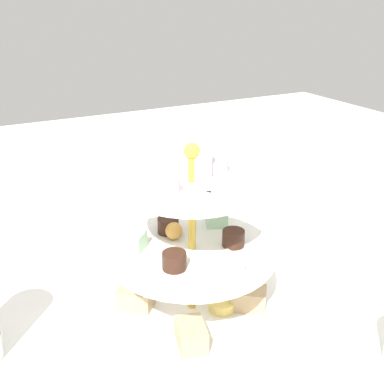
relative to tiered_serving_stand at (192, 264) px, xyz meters
The scene contains 4 objects.
ground_plane 0.08m from the tiered_serving_stand, 163.62° to the right, with size 2.40×2.40×0.00m, color white.
tiered_serving_stand is the anchor object (origin of this frame).
butter_knife_left 0.34m from the tiered_serving_stand, 91.52° to the left, with size 0.17×0.01×0.00m, color silver.
water_glass_mid_back 0.26m from the tiered_serving_stand, ahead, with size 0.06×0.06×0.09m, color silver.
Camera 1 is at (-0.26, -0.49, 0.42)m, focal length 44.65 mm.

